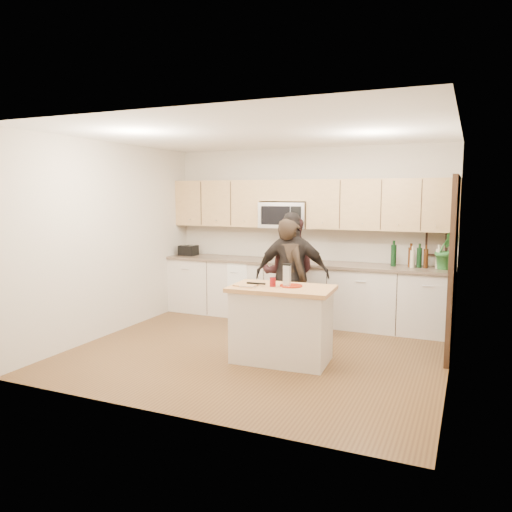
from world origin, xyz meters
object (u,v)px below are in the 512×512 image
at_px(island, 282,324).
at_px(woman_center, 289,273).
at_px(woman_left, 290,278).
at_px(woman_right, 292,275).
at_px(toaster, 188,250).

height_order(island, woman_center, woman_center).
bearing_deg(island, woman_center, 103.10).
xyz_separation_m(woman_left, woman_right, (0.03, 0.04, 0.04)).
relative_size(island, toaster, 4.41).
bearing_deg(toaster, woman_right, -21.14).
relative_size(toaster, woman_right, 0.16).
bearing_deg(woman_right, woman_center, -76.92).
bearing_deg(woman_center, toaster, -31.27).
xyz_separation_m(toaster, woman_center, (2.02, -0.54, -0.19)).
bearing_deg(woman_left, woman_center, -37.82).
height_order(woman_left, woman_right, woman_right).
bearing_deg(toaster, woman_center, -15.00).
distance_m(island, woman_left, 1.10).
xyz_separation_m(toaster, woman_left, (2.15, -0.88, -0.20)).
height_order(island, woman_left, woman_left).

